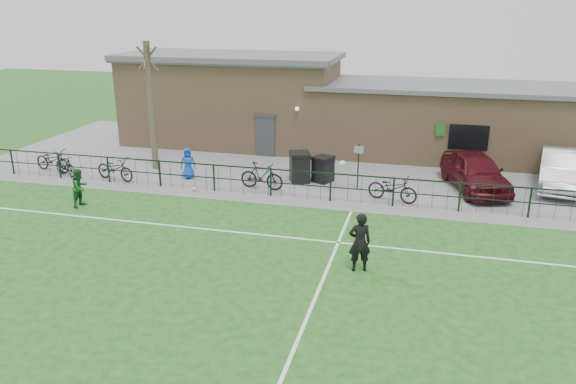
% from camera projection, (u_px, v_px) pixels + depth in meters
% --- Properties ---
extents(ground, '(90.00, 90.00, 0.00)m').
position_uv_depth(ground, '(244.00, 292.00, 15.64)').
color(ground, '#194F17').
rests_on(ground, ground).
extents(paving_strip, '(34.00, 13.00, 0.02)m').
position_uv_depth(paving_strip, '(330.00, 163.00, 28.01)').
color(paving_strip, slate).
rests_on(paving_strip, ground).
extents(pitch_line_touch, '(28.00, 0.10, 0.01)m').
position_uv_depth(pitch_line_touch, '(305.00, 201.00, 22.79)').
color(pitch_line_touch, white).
rests_on(pitch_line_touch, ground).
extents(pitch_line_mid, '(28.00, 0.10, 0.01)m').
position_uv_depth(pitch_line_mid, '(281.00, 237.00, 19.30)').
color(pitch_line_mid, white).
rests_on(pitch_line_mid, ground).
extents(pitch_line_perp, '(0.10, 16.00, 0.01)m').
position_uv_depth(pitch_line_perp, '(314.00, 301.00, 15.17)').
color(pitch_line_perp, white).
rests_on(pitch_line_perp, ground).
extents(perimeter_fence, '(28.00, 0.10, 1.20)m').
position_uv_depth(perimeter_fence, '(306.00, 185.00, 22.78)').
color(perimeter_fence, black).
rests_on(perimeter_fence, ground).
extents(bare_tree, '(0.30, 0.30, 6.00)m').
position_uv_depth(bare_tree, '(151.00, 107.00, 26.17)').
color(bare_tree, '#4A3D2D').
rests_on(bare_tree, ground).
extents(wheelie_bin_left, '(0.98, 1.03, 1.08)m').
position_uv_depth(wheelie_bin_left, '(323.00, 170.00, 24.97)').
color(wheelie_bin_left, black).
rests_on(wheelie_bin_left, paving_strip).
extents(wheelie_bin_right, '(1.11, 1.18, 1.25)m').
position_uv_depth(wheelie_bin_right, '(300.00, 168.00, 24.99)').
color(wheelie_bin_right, black).
rests_on(wheelie_bin_right, paving_strip).
extents(sign_post, '(0.08, 0.08, 2.00)m').
position_uv_depth(sign_post, '(358.00, 167.00, 23.79)').
color(sign_post, black).
rests_on(sign_post, paving_strip).
extents(car_maroon, '(3.20, 5.04, 1.60)m').
position_uv_depth(car_maroon, '(475.00, 172.00, 23.83)').
color(car_maroon, '#420B13').
rests_on(car_maroon, paving_strip).
extents(car_silver, '(2.53, 5.12, 1.61)m').
position_uv_depth(car_silver, '(562.00, 169.00, 24.13)').
color(car_silver, '#B0B3B8').
rests_on(car_silver, paving_strip).
extents(bicycle_a, '(2.19, 1.17, 1.09)m').
position_uv_depth(bicycle_a, '(53.00, 160.00, 26.48)').
color(bicycle_a, black).
rests_on(bicycle_a, paving_strip).
extents(bicycle_b, '(1.67, 1.09, 0.98)m').
position_uv_depth(bicycle_b, '(65.00, 165.00, 25.84)').
color(bicycle_b, black).
rests_on(bicycle_b, paving_strip).
extents(bicycle_c, '(2.15, 1.15, 1.07)m').
position_uv_depth(bicycle_c, '(115.00, 169.00, 25.20)').
color(bicycle_c, black).
rests_on(bicycle_c, paving_strip).
extents(bicycle_d, '(2.00, 0.77, 1.17)m').
position_uv_depth(bicycle_d, '(262.00, 176.00, 23.96)').
color(bicycle_d, black).
rests_on(bicycle_d, paving_strip).
extents(bicycle_e, '(2.18, 1.26, 1.08)m').
position_uv_depth(bicycle_e, '(392.00, 188.00, 22.53)').
color(bicycle_e, black).
rests_on(bicycle_e, paving_strip).
extents(spectator_child, '(0.81, 0.68, 1.41)m').
position_uv_depth(spectator_child, '(188.00, 163.00, 25.37)').
color(spectator_child, blue).
rests_on(spectator_child, paving_strip).
extents(goalkeeper_kick, '(1.57, 3.64, 2.49)m').
position_uv_depth(goalkeeper_kick, '(359.00, 241.00, 16.66)').
color(goalkeeper_kick, black).
rests_on(goalkeeper_kick, ground).
extents(outfield_player, '(0.68, 0.82, 1.53)m').
position_uv_depth(outfield_player, '(80.00, 188.00, 21.97)').
color(outfield_player, '#17521F').
rests_on(outfield_player, ground).
extents(ball_ground, '(0.20, 0.20, 0.20)m').
position_uv_depth(ball_ground, '(194.00, 189.00, 23.88)').
color(ball_ground, white).
rests_on(ball_ground, ground).
extents(clubhouse, '(24.25, 5.40, 4.96)m').
position_uv_depth(clubhouse, '(325.00, 108.00, 30.25)').
color(clubhouse, '#9E7F58').
rests_on(clubhouse, ground).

